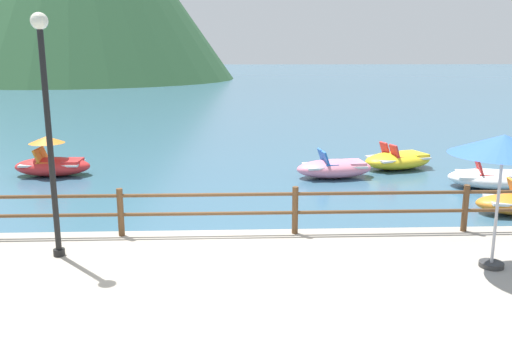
{
  "coord_description": "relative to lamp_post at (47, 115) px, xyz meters",
  "views": [
    {
      "loc": [
        0.53,
        -8.47,
        3.96
      ],
      "look_at": [
        1.07,
        5.0,
        0.9
      ],
      "focal_mm": 37.51,
      "sensor_mm": 36.0,
      "label": 1
    }
  ],
  "objects": [
    {
      "name": "pedal_boat_3",
      "position": [
        10.6,
        5.86,
        -2.61
      ],
      "size": [
        2.67,
        1.99,
        0.87
      ],
      "color": "white",
      "rests_on": "ground"
    },
    {
      "name": "pedal_boat_4",
      "position": [
        8.66,
        8.54,
        -2.59
      ],
      "size": [
        2.76,
        2.1,
        0.9
      ],
      "color": "yellow",
      "rests_on": "ground"
    },
    {
      "name": "beach_umbrella",
      "position": [
        7.4,
        -0.8,
        -0.45
      ],
      "size": [
        1.7,
        1.7,
        2.24
      ],
      "color": "#B2B2B7",
      "rests_on": "promenade_dock"
    },
    {
      "name": "dock_railing",
      "position": [
        2.59,
        1.0,
        -1.92
      ],
      "size": [
        23.92,
        0.12,
        0.95
      ],
      "color": "brown",
      "rests_on": "promenade_dock"
    },
    {
      "name": "ground_plane",
      "position": [
        2.59,
        39.45,
        -2.89
      ],
      "size": [
        200.0,
        200.0,
        0.0
      ],
      "primitive_type": "plane",
      "color": "#38607A"
    },
    {
      "name": "pedal_boat_0",
      "position": [
        -2.73,
        7.96,
        -2.47
      ],
      "size": [
        2.39,
        1.19,
        1.28
      ],
      "color": "red",
      "rests_on": "ground"
    },
    {
      "name": "lamp_post",
      "position": [
        0.0,
        0.0,
        0.0
      ],
      "size": [
        0.28,
        0.28,
        4.14
      ],
      "color": "black",
      "rests_on": "promenade_dock"
    },
    {
      "name": "pedal_boat_2",
      "position": [
        6.27,
        7.34,
        -2.59
      ],
      "size": [
        2.54,
        1.44,
        0.9
      ],
      "color": "pink",
      "rests_on": "ground"
    }
  ]
}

